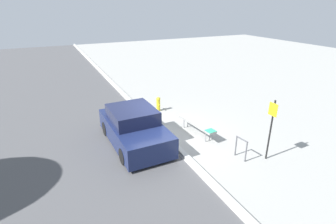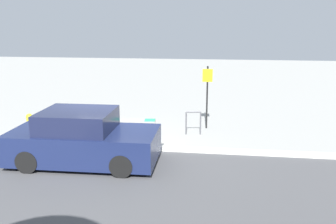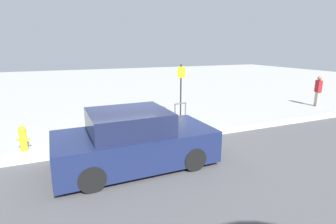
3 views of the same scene
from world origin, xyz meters
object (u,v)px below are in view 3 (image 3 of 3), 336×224
bike_rack (180,111)px  pedestrian (318,90)px  fire_hydrant (23,138)px  sign_post (181,86)px  bench (126,120)px  parked_car_near (134,141)px

bike_rack → pedestrian: pedestrian is taller
bike_rack → pedestrian: (7.90, 0.01, 0.34)m
fire_hydrant → pedestrian: 13.53m
fire_hydrant → pedestrian: bearing=3.7°
sign_post → fire_hydrant: bearing=-164.1°
bike_rack → fire_hydrant: 5.66m
fire_hydrant → bike_rack: bearing=8.8°
bike_rack → fire_hydrant: bearing=-171.2°
fire_hydrant → pedestrian: pedestrian is taller
bench → fire_hydrant: (-3.21, -0.42, -0.09)m
sign_post → parked_car_near: sign_post is taller
fire_hydrant → parked_car_near: 3.60m
bike_rack → parked_car_near: bearing=-131.9°
bench → parked_car_near: size_ratio=0.56×
sign_post → pedestrian: sign_post is taller
bike_rack → pedestrian: 7.91m
parked_car_near → pedestrian: bearing=15.3°
pedestrian → parked_car_near: bearing=-51.5°
sign_post → bike_rack: bearing=-116.6°
bike_rack → pedestrian: bearing=0.1°
fire_hydrant → pedestrian: (13.49, 0.88, 0.43)m
sign_post → parked_car_near: bearing=-129.1°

